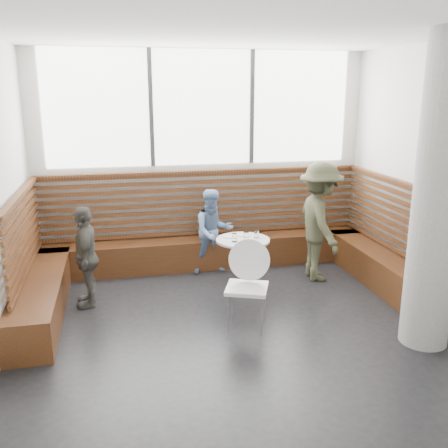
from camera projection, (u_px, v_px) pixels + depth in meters
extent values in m
cube|color=silver|center=(245.00, 193.00, 5.17)|extent=(5.00, 5.00, 3.20)
cube|color=black|center=(243.00, 332.00, 5.59)|extent=(5.00, 5.00, 0.01)
cube|color=white|center=(247.00, 29.00, 4.76)|extent=(5.00, 5.00, 0.01)
cube|color=white|center=(202.00, 108.00, 7.31)|extent=(4.50, 0.02, 1.65)
cube|color=#3F3F42|center=(151.00, 108.00, 7.13)|extent=(0.06, 0.04, 1.65)
cube|color=#3F3F42|center=(252.00, 108.00, 7.44)|extent=(0.06, 0.04, 1.65)
cube|color=#3F220F|center=(207.00, 252.00, 7.65)|extent=(5.00, 0.50, 0.45)
cube|color=#3F220F|center=(44.00, 289.00, 6.24)|extent=(0.50, 2.50, 0.45)
cube|color=#3F220F|center=(373.00, 263.00, 7.18)|extent=(0.50, 2.50, 0.45)
cube|color=#442411|center=(204.00, 204.00, 7.62)|extent=(4.88, 0.08, 0.98)
cube|color=#442411|center=(24.00, 234.00, 6.02)|extent=(0.08, 2.38, 0.98)
cube|color=#442411|center=(388.00, 213.00, 7.02)|extent=(0.08, 2.38, 0.98)
cylinder|color=gray|center=(439.00, 196.00, 4.99)|extent=(0.50, 0.50, 3.20)
cylinder|color=silver|center=(242.00, 290.00, 6.75)|extent=(0.45, 0.45, 0.02)
cylinder|color=silver|center=(243.00, 265.00, 6.66)|extent=(0.07, 0.07, 0.70)
cylinder|color=#B7B7BA|center=(243.00, 240.00, 6.56)|extent=(0.71, 0.71, 0.03)
cube|color=white|center=(247.00, 288.00, 5.57)|extent=(0.45, 0.43, 0.04)
cylinder|color=white|center=(243.00, 260.00, 5.68)|extent=(0.48, 0.11, 0.47)
cylinder|color=silver|center=(234.00, 317.00, 5.45)|extent=(0.02, 0.02, 0.46)
cylinder|color=silver|center=(266.00, 314.00, 5.52)|extent=(0.02, 0.02, 0.46)
cylinder|color=silver|center=(228.00, 305.00, 5.75)|extent=(0.02, 0.02, 0.46)
cylinder|color=silver|center=(258.00, 302.00, 5.83)|extent=(0.02, 0.02, 0.46)
imported|color=#3C3E29|center=(320.00, 222.00, 7.00)|extent=(0.68, 1.12, 1.68)
imported|color=#6A89B8|center=(213.00, 232.00, 7.30)|extent=(0.67, 0.56, 1.25)
imported|color=#4A4943|center=(86.00, 256.00, 6.17)|extent=(0.32, 0.75, 1.28)
cylinder|color=white|center=(229.00, 236.00, 6.67)|extent=(0.19, 0.19, 0.01)
cylinder|color=white|center=(244.00, 235.00, 6.73)|extent=(0.18, 0.18, 0.01)
cylinder|color=white|center=(234.00, 238.00, 6.44)|extent=(0.07, 0.07, 0.11)
cylinder|color=white|center=(246.00, 237.00, 6.47)|extent=(0.08, 0.08, 0.12)
cylinder|color=white|center=(257.00, 234.00, 6.61)|extent=(0.06, 0.06, 0.10)
cube|color=#A5C64C|center=(248.00, 243.00, 6.37)|extent=(0.23, 0.18, 0.00)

